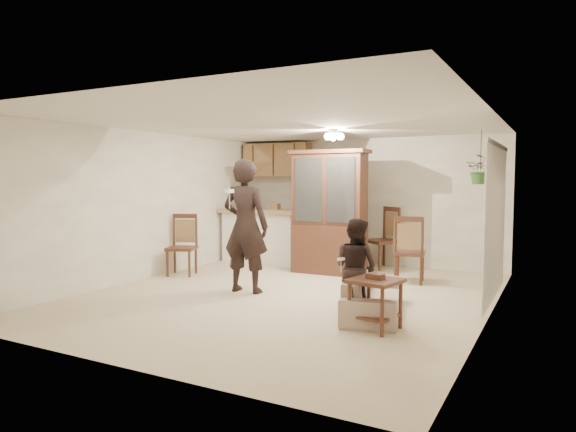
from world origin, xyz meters
The scene contains 23 objects.
floor centered at (0.00, 0.00, 0.00)m, with size 6.50×6.50×0.00m, color beige.
ceiling centered at (0.00, 0.00, 2.50)m, with size 5.50×6.50×0.02m, color silver.
wall_back centered at (0.00, 3.25, 1.25)m, with size 5.50×0.02×2.50m, color white.
wall_front centered at (0.00, -3.25, 1.25)m, with size 5.50×0.02×2.50m, color white.
wall_left centered at (-2.75, 0.00, 1.25)m, with size 0.02×6.50×2.50m, color white.
wall_right centered at (2.75, 0.00, 1.25)m, with size 0.02×6.50×2.50m, color white.
breakfast_bar centered at (-1.85, 2.35, 0.50)m, with size 1.60×0.55×1.00m, color white.
bar_top centered at (-1.85, 2.35, 1.05)m, with size 1.75×0.70×0.08m, color tan.
upper_cabinets centered at (-1.90, 3.07, 2.10)m, with size 1.50×0.34×0.70m, color brown.
vertical_blinds centered at (2.71, 0.90, 1.10)m, with size 0.06×2.30×2.10m, color beige, non-canonical shape.
ceiling_fixture centered at (0.20, 1.20, 2.40)m, with size 0.36×0.36×0.20m, color #FFE5BF, non-canonical shape.
hanging_plant centered at (2.30, 2.40, 1.85)m, with size 0.43×0.37×0.48m, color #265723.
plant_cord centered at (2.30, 2.40, 2.17)m, with size 0.01×0.01×0.65m, color black.
sofa centered at (1.43, -0.39, 0.37)m, with size 1.87×0.73×0.73m, color beige.
adult centered at (-0.66, -0.11, 0.90)m, with size 0.66×0.43×1.80m, color black.
child centered at (1.29, -0.64, 0.68)m, with size 0.66×0.51×1.35m, color black.
china_hutch centered at (-0.18, 1.90, 1.09)m, with size 1.41×0.57×2.21m.
side_table centered at (1.67, -1.04, 0.30)m, with size 0.62×0.62×0.64m.
chair_bar centered at (-2.40, 0.51, 0.30)m, with size 0.62×0.62×1.07m.
chair_hutch_left centered at (0.51, 2.84, 0.33)m, with size 0.72×0.72×1.17m.
chair_hutch_right centered at (1.32, 1.76, 0.31)m, with size 0.57×0.57×1.10m.
controller_adult centered at (-0.63, -0.57, 1.53)m, with size 0.05×0.17×0.05m, color white.
controller_child centered at (1.20, -0.91, 0.75)m, with size 0.03×0.11×0.03m, color white.
Camera 1 is at (3.49, -6.53, 1.70)m, focal length 32.00 mm.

